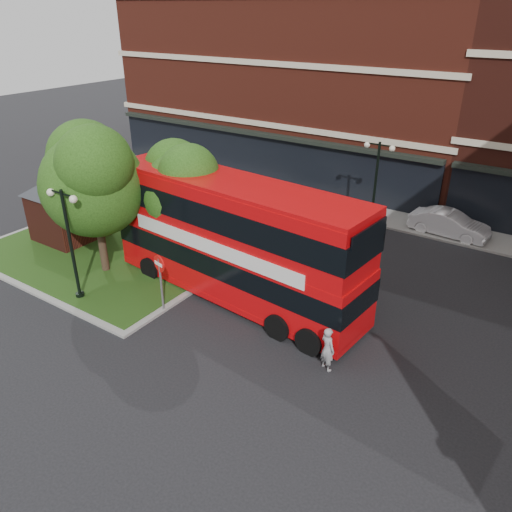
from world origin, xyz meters
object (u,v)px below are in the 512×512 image
Objects in this scene: car_silver at (284,197)px; car_white at (449,224)px; bus at (234,233)px; woman at (328,349)px.

car_silver reaches higher than car_white.
car_white is at bearing 68.30° from bus.
bus is at bearing 157.00° from car_white.
woman is 14.01m from car_white.
bus reaches higher than car_white.
bus is 7.19× the size of woman.
woman is 0.40× the size of car_silver.
car_silver is (-3.71, 10.25, -2.29)m from bus.
woman is at bearing -144.45° from car_silver.
car_silver is (-9.31, 12.50, -0.12)m from woman.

